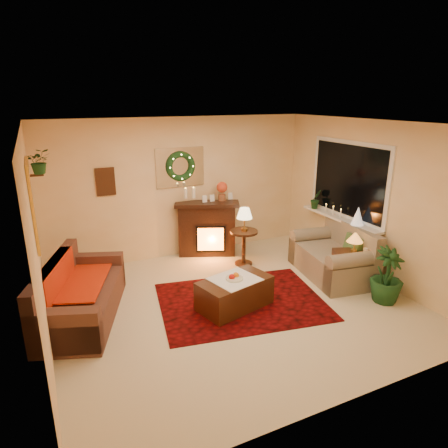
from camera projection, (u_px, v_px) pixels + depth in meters
name	position (u px, v px, depth m)	size (l,w,h in m)	color
floor	(234.00, 304.00, 5.91)	(5.00, 5.00, 0.00)	beige
ceiling	(236.00, 124.00, 5.11)	(5.00, 5.00, 0.00)	white
wall_back	(181.00, 188.00, 7.45)	(5.00, 5.00, 0.00)	#EFD88C
wall_front	(348.00, 288.00, 3.57)	(5.00, 5.00, 0.00)	#EFD88C
wall_left	(37.00, 249.00, 4.49)	(4.50, 4.50, 0.00)	#EFD88C
wall_right	(371.00, 201.00, 6.53)	(4.50, 4.50, 0.00)	#EFD88C
area_rug	(241.00, 301.00, 5.98)	(2.40, 1.80, 0.01)	#3D160C
sofa	(82.00, 289.00, 5.45)	(0.85, 1.92, 0.83)	brown
red_throw	(77.00, 282.00, 5.58)	(0.76, 1.23, 0.02)	red
fireplace	(207.00, 227.00, 7.63)	(1.06, 0.34, 0.98)	black
poinsettia	(222.00, 187.00, 7.54)	(0.21, 0.21, 0.21)	#D64222
mantel_candle_a	(186.00, 193.00, 7.24)	(0.06, 0.06, 0.18)	#F4ECC5
mantel_candle_b	(194.00, 193.00, 7.27)	(0.06, 0.06, 0.19)	silver
mantel_mirror	(180.00, 167.00, 7.31)	(0.92, 0.02, 0.72)	white
wreath	(181.00, 166.00, 7.27)	(0.55, 0.55, 0.11)	#194719
wall_art	(105.00, 182.00, 6.80)	(0.32, 0.03, 0.48)	#381E11
gold_mirror	(33.00, 204.00, 4.62)	(0.03, 0.84, 1.00)	gold
hanging_plant	(41.00, 173.00, 5.26)	(0.33, 0.28, 0.36)	#194719
loveseat	(332.00, 252.00, 6.75)	(0.89, 1.53, 0.89)	#9F826D
window_frame	(348.00, 180.00, 6.92)	(0.03, 1.86, 1.36)	white
window_glass	(348.00, 180.00, 6.91)	(0.02, 1.70, 1.22)	black
window_sill	(340.00, 218.00, 7.08)	(0.22, 1.86, 0.04)	white
mini_tree	(358.00, 216.00, 6.63)	(0.21, 0.21, 0.32)	white
sill_plant	(316.00, 199.00, 7.58)	(0.26, 0.21, 0.48)	#1A5214
side_table_round	(244.00, 248.00, 7.23)	(0.50, 0.50, 0.65)	black
lamp_cream	(244.00, 218.00, 7.05)	(0.28, 0.28, 0.42)	#FFEBA7
end_table_square	(349.00, 271.00, 6.39)	(0.47, 0.47, 0.58)	black
lamp_tiffany	(355.00, 243.00, 6.24)	(0.25, 0.25, 0.37)	orange
coffee_table	(235.00, 294.00, 5.77)	(1.05, 0.58, 0.44)	black
fruit_bowl	(234.00, 279.00, 5.69)	(0.25, 0.25, 0.06)	silver
floor_palm	(387.00, 274.00, 5.87)	(1.41, 1.41, 2.52)	#0D340E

